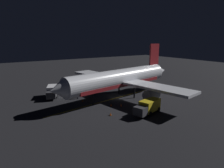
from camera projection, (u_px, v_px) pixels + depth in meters
ground_plane at (119, 98)px, 47.00m from camera, size 180.00×180.00×0.20m
apron_guide_stripe at (105, 101)px, 44.49m from camera, size 5.05×28.40×0.01m
airliner at (121, 79)px, 46.40m from camera, size 34.55×35.56×12.11m
baggage_truck at (52, 92)px, 46.96m from camera, size 6.21×4.15×2.64m
catering_truck at (148, 107)px, 36.76m from camera, size 3.73×6.55×2.49m
ground_crew_worker at (78, 95)px, 45.90m from camera, size 0.40×0.40×1.74m
traffic_cone_near_left at (121, 105)px, 40.91m from camera, size 0.50×0.50×0.55m
traffic_cone_near_right at (111, 105)px, 41.01m from camera, size 0.50×0.50×0.55m
traffic_cone_under_wing at (110, 114)px, 36.01m from camera, size 0.50×0.50×0.55m
traffic_cone_far at (83, 100)px, 44.02m from camera, size 0.50×0.50×0.55m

